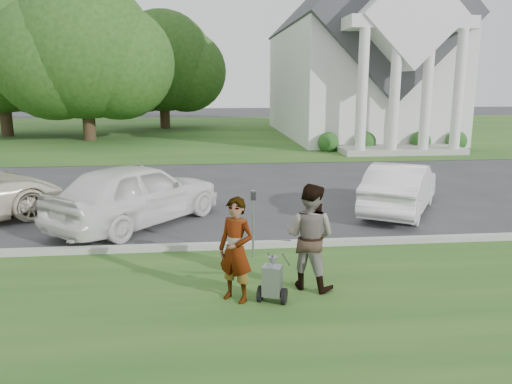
{
  "coord_description": "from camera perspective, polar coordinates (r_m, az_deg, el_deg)",
  "views": [
    {
      "loc": [
        -0.85,
        -9.75,
        3.55
      ],
      "look_at": [
        0.13,
        0.0,
        1.38
      ],
      "focal_mm": 35.0,
      "sensor_mm": 36.0,
      "label": 1
    }
  ],
  "objects": [
    {
      "name": "parking_meter_near",
      "position": [
        10.14,
        -0.33,
        -2.72
      ],
      "size": [
        0.1,
        0.09,
        1.42
      ],
      "color": "gray",
      "rests_on": "ground"
    },
    {
      "name": "church_lawn",
      "position": [
        36.93,
        -4.43,
        6.94
      ],
      "size": [
        80.0,
        30.0,
        0.01
      ],
      "primitive_type": "cube",
      "color": "#204F1B",
      "rests_on": "ground"
    },
    {
      "name": "car_b",
      "position": [
        12.89,
        -13.51,
        -0.16
      ],
      "size": [
        4.51,
        4.85,
        1.61
      ],
      "primitive_type": "imported",
      "rotation": [
        0.0,
        0.0,
        2.44
      ],
      "color": "white",
      "rests_on": "ground"
    },
    {
      "name": "ground",
      "position": [
        10.41,
        -0.7,
        -7.46
      ],
      "size": [
        120.0,
        120.0,
        0.0
      ],
      "primitive_type": "plane",
      "color": "#333335",
      "rests_on": "ground"
    },
    {
      "name": "curb",
      "position": [
        10.9,
        -0.96,
        -6.11
      ],
      "size": [
        80.0,
        0.18,
        0.15
      ],
      "primitive_type": "cube",
      "color": "#9E9E93",
      "rests_on": "ground"
    },
    {
      "name": "person_left",
      "position": [
        8.16,
        -2.31,
        -6.72
      ],
      "size": [
        0.76,
        0.72,
        1.74
      ],
      "primitive_type": "imported",
      "rotation": [
        0.0,
        0.0,
        -0.66
      ],
      "color": "#999999",
      "rests_on": "ground"
    },
    {
      "name": "grass_strip",
      "position": [
        7.67,
        1.34,
        -15.06
      ],
      "size": [
        80.0,
        7.0,
        0.01
      ],
      "primitive_type": "cube",
      "color": "#204F1B",
      "rests_on": "ground"
    },
    {
      "name": "person_right",
      "position": [
        8.68,
        6.15,
        -5.17
      ],
      "size": [
        1.14,
        1.08,
        1.86
      ],
      "primitive_type": "imported",
      "rotation": [
        0.0,
        0.0,
        2.56
      ],
      "color": "#999999",
      "rests_on": "ground"
    },
    {
      "name": "striping_cart",
      "position": [
        8.26,
        1.89,
        -10.19
      ],
      "size": [
        0.68,
        0.99,
        0.86
      ],
      "rotation": [
        0.0,
        0.0,
        -0.37
      ],
      "color": "black",
      "rests_on": "ground"
    },
    {
      "name": "car_d",
      "position": [
        14.4,
        16.15,
        0.51
      ],
      "size": [
        3.4,
        4.31,
        1.37
      ],
      "primitive_type": "imported",
      "rotation": [
        0.0,
        0.0,
        2.6
      ],
      "color": "white",
      "rests_on": "ground"
    },
    {
      "name": "tree_back",
      "position": [
        39.88,
        -10.6,
        13.98
      ],
      "size": [
        9.61,
        7.6,
        8.89
      ],
      "color": "#332316",
      "rests_on": "ground"
    },
    {
      "name": "church",
      "position": [
        34.39,
        11.38,
        16.24
      ],
      "size": [
        9.19,
        19.0,
        24.1
      ],
      "color": "white",
      "rests_on": "ground"
    },
    {
      "name": "tree_left",
      "position": [
        32.57,
        -19.07,
        14.58
      ],
      "size": [
        10.63,
        8.4,
        9.71
      ],
      "color": "#332316",
      "rests_on": "ground"
    }
  ]
}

